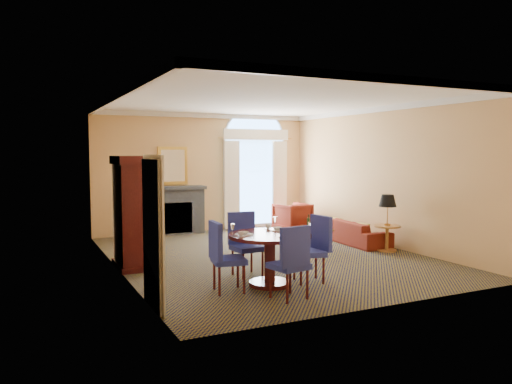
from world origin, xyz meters
name	(u,v)px	position (x,y,z in m)	size (l,w,h in m)	color
ground	(266,256)	(0.00, 0.00, 0.00)	(7.50, 7.50, 0.00)	black
room_envelope	(252,136)	(-0.03, 0.67, 2.51)	(6.04, 7.52, 3.45)	tan
armoire	(132,214)	(-2.72, 0.18, 1.01)	(0.60, 1.06, 2.09)	#3C0E0D
dining_table	(270,248)	(-0.99, -2.07, 0.61)	(1.34, 1.34, 1.04)	#3C0E0D
dining_chair_north	(244,239)	(-1.06, -1.23, 0.63)	(0.53, 0.54, 1.10)	navy
dining_chair_south	(292,258)	(-1.08, -2.95, 0.63)	(0.57, 0.57, 1.10)	navy
dining_chair_east	(315,244)	(-0.19, -2.16, 0.63)	(0.59, 0.59, 1.10)	navy
dining_chair_west	(222,252)	(-1.83, -2.12, 0.63)	(0.56, 0.56, 1.10)	navy
sofa	(357,232)	(2.55, 0.33, 0.27)	(1.86, 0.73, 0.54)	maroon
armchair	(292,217)	(2.12, 2.63, 0.39)	(0.83, 0.85, 0.77)	maroon
coffee_table	(313,231)	(1.26, 0.21, 0.41)	(0.94, 0.63, 0.78)	#AD7033
side_table	(387,215)	(2.60, -0.68, 0.79)	(0.57, 0.57, 1.21)	#AD7033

